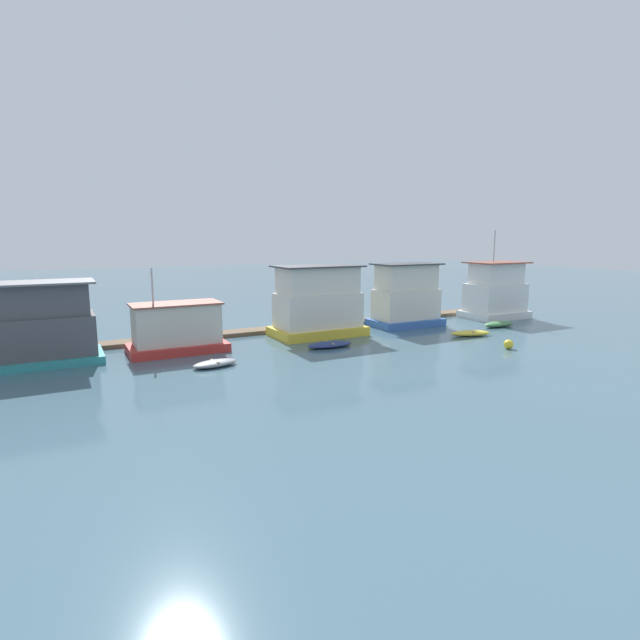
{
  "coord_description": "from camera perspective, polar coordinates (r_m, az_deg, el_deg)",
  "views": [
    {
      "loc": [
        -17.78,
        -34.43,
        7.75
      ],
      "look_at": [
        0.0,
        -1.0,
        1.4
      ],
      "focal_mm": 28.0,
      "sensor_mm": 36.0,
      "label": 1
    }
  ],
  "objects": [
    {
      "name": "dinghy_navy",
      "position": [
        35.37,
        1.12,
        -2.82
      ],
      "size": [
        3.42,
        1.52,
        0.38
      ],
      "color": "navy",
      "rests_on": "ground_plane"
    },
    {
      "name": "houseboat_blue",
      "position": [
        44.23,
        9.8,
        2.56
      ],
      "size": [
        6.21,
        3.63,
        5.46
      ],
      "color": "#3866B7",
      "rests_on": "ground_plane"
    },
    {
      "name": "houseboat_teal",
      "position": [
        34.97,
        -29.91,
        -0.67
      ],
      "size": [
        7.5,
        4.12,
        9.25
      ],
      "color": "teal",
      "rests_on": "ground_plane"
    },
    {
      "name": "dinghy_yellow",
      "position": [
        41.05,
        16.82,
        -1.46
      ],
      "size": [
        3.43,
        2.07,
        0.45
      ],
      "color": "yellow",
      "rests_on": "ground_plane"
    },
    {
      "name": "dinghy_grey",
      "position": [
        30.81,
        -11.92,
        -4.88
      ],
      "size": [
        2.97,
        1.7,
        0.4
      ],
      "color": "gray",
      "rests_on": "ground_plane"
    },
    {
      "name": "ground_plane",
      "position": [
        39.52,
        -0.68,
        -1.79
      ],
      "size": [
        200.0,
        200.0,
        0.0
      ],
      "primitive_type": "plane",
      "color": "#426070"
    },
    {
      "name": "buoy_yellow",
      "position": [
        37.23,
        20.74,
        -2.6
      ],
      "size": [
        0.66,
        0.66,
        0.66
      ],
      "primitive_type": "sphere",
      "color": "yellow",
      "rests_on": "ground_plane"
    },
    {
      "name": "dock_walkway",
      "position": [
        42.32,
        -2.68,
        -0.84
      ],
      "size": [
        51.0,
        1.83,
        0.3
      ],
      "primitive_type": "cube",
      "color": "brown",
      "rests_on": "ground_plane"
    },
    {
      "name": "houseboat_yellow",
      "position": [
        39.22,
        -0.25,
        1.91
      ],
      "size": [
        7.17,
        4.18,
        5.53
      ],
      "color": "gold",
      "rests_on": "ground_plane"
    },
    {
      "name": "dinghy_green",
      "position": [
        46.05,
        19.76,
        -0.43
      ],
      "size": [
        3.24,
        1.2,
        0.48
      ],
      "color": "#47844C",
      "rests_on": "ground_plane"
    },
    {
      "name": "houseboat_red",
      "position": [
        35.1,
        -16.04,
        -0.99
      ],
      "size": [
        6.43,
        3.55,
        5.74
      ],
      "color": "red",
      "rests_on": "ground_plane"
    },
    {
      "name": "houseboat_white",
      "position": [
        50.85,
        19.4,
        2.95
      ],
      "size": [
        5.93,
        4.03,
        8.37
      ],
      "color": "white",
      "rests_on": "ground_plane"
    }
  ]
}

